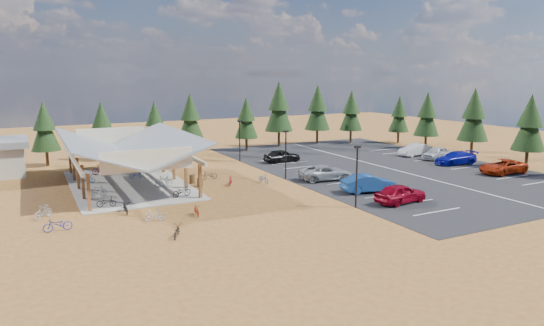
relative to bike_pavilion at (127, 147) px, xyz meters
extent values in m
plane|color=brown|center=(10.00, -7.00, -3.82)|extent=(140.00, 140.00, 0.00)
cube|color=black|center=(28.50, -4.00, -3.80)|extent=(27.00, 44.00, 0.04)
cube|color=gray|center=(0.00, 0.00, -3.77)|extent=(10.60, 18.60, 0.10)
cube|color=brown|center=(-4.60, -8.40, -2.22)|extent=(0.25, 0.25, 3.00)
cube|color=brown|center=(-4.60, -4.20, -2.22)|extent=(0.25, 0.25, 3.00)
cube|color=brown|center=(-4.60, 0.00, -2.22)|extent=(0.25, 0.25, 3.00)
cube|color=brown|center=(-4.60, 4.20, -2.22)|extent=(0.25, 0.25, 3.00)
cube|color=brown|center=(-4.60, 8.40, -2.22)|extent=(0.25, 0.25, 3.00)
cube|color=brown|center=(4.60, -8.40, -2.22)|extent=(0.25, 0.25, 3.00)
cube|color=brown|center=(4.60, -4.20, -2.22)|extent=(0.25, 0.25, 3.00)
cube|color=brown|center=(4.60, 0.00, -2.22)|extent=(0.25, 0.25, 3.00)
cube|color=brown|center=(4.60, 4.20, -2.22)|extent=(0.25, 0.25, 3.00)
cube|color=brown|center=(4.60, 8.40, -2.22)|extent=(0.25, 0.25, 3.00)
cube|color=beige|center=(-5.00, 0.00, -0.72)|extent=(0.22, 18.00, 0.35)
cube|color=beige|center=(5.00, 0.00, -0.72)|extent=(0.22, 18.00, 0.35)
cube|color=slate|center=(-2.90, 0.00, 0.18)|extent=(5.85, 19.40, 2.13)
cube|color=slate|center=(2.90, 0.00, 0.18)|extent=(5.85, 19.40, 2.13)
cube|color=beige|center=(0.00, -9.00, 0.08)|extent=(7.50, 0.15, 1.80)
cube|color=beige|center=(0.00, 9.00, 0.08)|extent=(7.50, 0.15, 1.80)
cylinder|color=black|center=(15.00, -17.00, -1.32)|extent=(0.14, 0.14, 5.00)
cube|color=black|center=(15.00, -17.00, 1.23)|extent=(0.50, 0.25, 0.18)
cylinder|color=black|center=(15.00, -5.00, -1.32)|extent=(0.14, 0.14, 5.00)
cube|color=black|center=(15.00, -5.00, 1.23)|extent=(0.50, 0.25, 0.18)
cylinder|color=black|center=(15.00, 7.00, -1.32)|extent=(0.14, 0.14, 5.00)
cube|color=black|center=(15.00, 7.00, 1.23)|extent=(0.50, 0.25, 0.18)
cylinder|color=#50391C|center=(6.07, -4.00, -3.37)|extent=(0.60, 0.60, 0.90)
cylinder|color=#50391C|center=(5.84, -2.27, -3.37)|extent=(0.60, 0.60, 0.90)
cylinder|color=#382314|center=(-6.66, 14.54, -2.88)|extent=(0.36, 0.36, 1.88)
cone|color=black|center=(-6.66, 14.54, 0.31)|extent=(3.31, 3.31, 4.51)
cone|color=black|center=(-6.66, 14.54, 2.19)|extent=(2.56, 2.56, 3.38)
cylinder|color=#382314|center=(-0.07, 15.75, -2.92)|extent=(0.36, 0.36, 1.81)
cone|color=black|center=(-0.07, 15.75, 0.16)|extent=(3.19, 3.19, 4.35)
cone|color=black|center=(-0.07, 15.75, 1.98)|extent=(2.47, 2.47, 3.26)
cylinder|color=#382314|center=(6.42, 14.95, -2.92)|extent=(0.36, 0.36, 1.80)
cone|color=black|center=(6.42, 14.95, 0.14)|extent=(3.17, 3.17, 4.32)
cone|color=black|center=(6.42, 14.95, 1.94)|extent=(2.45, 2.45, 3.24)
cylinder|color=#382314|center=(11.34, 15.28, -2.81)|extent=(0.36, 0.36, 2.02)
cone|color=black|center=(11.34, 15.28, 0.63)|extent=(3.56, 3.56, 4.86)
cone|color=black|center=(11.34, 15.28, 2.65)|extent=(2.75, 2.75, 3.64)
cylinder|color=#382314|center=(19.26, 14.48, -2.89)|extent=(0.36, 0.36, 1.86)
cone|color=black|center=(19.26, 14.48, 0.27)|extent=(3.27, 3.27, 4.46)
cone|color=black|center=(19.26, 14.48, 2.13)|extent=(2.53, 2.53, 3.35)
cylinder|color=#382314|center=(25.24, 15.94, -2.63)|extent=(0.36, 0.36, 2.39)
cone|color=black|center=(25.24, 15.94, 1.43)|extent=(4.21, 4.21, 5.73)
cone|color=black|center=(25.24, 15.94, 3.82)|extent=(3.25, 3.25, 4.30)
cylinder|color=#382314|center=(31.95, 15.79, -2.70)|extent=(0.36, 0.36, 2.24)
cone|color=black|center=(31.95, 15.79, 1.11)|extent=(3.95, 3.95, 5.39)
cone|color=black|center=(31.95, 15.79, 3.36)|extent=(3.05, 3.05, 4.04)
cylinder|color=#382314|center=(37.34, 14.39, -2.81)|extent=(0.36, 0.36, 2.03)
cone|color=black|center=(37.34, 14.39, 0.63)|extent=(3.57, 3.57, 4.86)
cone|color=black|center=(37.34, 14.39, 2.66)|extent=(2.76, 2.76, 3.65)
cylinder|color=#382314|center=(42.96, -12.22, -2.77)|extent=(0.36, 0.36, 2.10)
cone|color=black|center=(42.96, -12.22, 0.80)|extent=(3.70, 3.70, 5.04)
cone|color=black|center=(42.96, -12.22, 2.90)|extent=(2.86, 2.86, 3.78)
cylinder|color=#382314|center=(43.54, -3.86, -2.72)|extent=(0.36, 0.36, 2.22)
cone|color=black|center=(43.54, -3.86, 1.05)|extent=(3.90, 3.90, 5.32)
cone|color=black|center=(43.54, -3.86, 3.26)|extent=(3.01, 3.01, 3.99)
cylinder|color=#382314|center=(42.94, 3.79, -2.81)|extent=(0.36, 0.36, 2.03)
cone|color=black|center=(42.94, 3.79, 0.63)|extent=(3.56, 3.56, 4.86)
cone|color=black|center=(42.94, 3.79, 2.66)|extent=(2.75, 2.75, 3.65)
cylinder|color=#382314|center=(43.96, 10.77, -2.92)|extent=(0.36, 0.36, 1.82)
cone|color=black|center=(43.96, 10.77, 0.17)|extent=(3.20, 3.20, 4.36)
cone|color=black|center=(43.96, 10.77, 1.99)|extent=(2.47, 2.47, 3.27)
imported|color=black|center=(-3.25, -7.80, -3.32)|extent=(1.62, 0.83, 0.81)
imported|color=#92939A|center=(-3.45, -4.16, -3.18)|extent=(1.87, 1.06, 1.08)
imported|color=navy|center=(-3.64, 2.16, -3.31)|extent=(1.65, 0.88, 0.82)
imported|color=maroon|center=(-1.77, 6.00, -3.18)|extent=(1.84, 0.71, 1.08)
imported|color=black|center=(3.21, -7.36, -3.25)|extent=(1.90, 1.06, 0.95)
imported|color=gray|center=(2.82, -2.71, -3.19)|extent=(1.81, 0.67, 1.07)
imported|color=navy|center=(1.25, 2.24, -3.30)|extent=(1.70, 1.00, 0.84)
imported|color=#9C311A|center=(1.85, 6.31, -3.19)|extent=(1.83, 0.83, 1.06)
imported|color=black|center=(-2.11, -9.95, -3.34)|extent=(0.68, 1.84, 0.96)
imported|color=gray|center=(-7.97, -8.68, -3.30)|extent=(1.58, 1.59, 1.05)
imported|color=#212F97|center=(-7.19, -12.49, -3.32)|extent=(1.94, 0.74, 1.01)
imported|color=maroon|center=(2.63, -13.28, -3.37)|extent=(0.57, 1.55, 0.91)
imported|color=black|center=(-0.20, -17.56, -3.39)|extent=(1.26, 1.71, 0.86)
imported|color=#9D9FA5|center=(-0.58, -13.25, -3.36)|extent=(1.58, 0.68, 0.92)
imported|color=navy|center=(12.22, -5.45, -3.35)|extent=(0.72, 1.84, 0.95)
imported|color=maroon|center=(8.90, -4.82, -3.37)|extent=(1.15, 1.53, 0.91)
imported|color=black|center=(7.92, -1.37, -3.36)|extent=(1.80, 0.72, 0.93)
imported|color=maroon|center=(19.22, -17.57, -2.96)|extent=(4.99, 2.42, 1.64)
imported|color=navy|center=(19.19, -13.32, -2.95)|extent=(5.30, 2.67, 1.67)
imported|color=gray|center=(18.54, -7.09, -3.02)|extent=(5.81, 3.34, 1.53)
imported|color=black|center=(19.36, 3.96, -2.99)|extent=(4.75, 2.18, 1.58)
imported|color=maroon|center=(37.62, -13.27, -3.00)|extent=(5.62, 2.61, 1.56)
imported|color=#080C85|center=(37.36, -6.92, -3.01)|extent=(5.52, 2.69, 1.55)
imported|color=#A2A6AA|center=(37.97, -3.21, -2.99)|extent=(4.90, 2.68, 1.58)
imported|color=silver|center=(37.48, 0.09, -2.99)|extent=(4.96, 2.07, 1.60)
camera|label=1|loc=(-8.60, -48.12, 7.02)|focal=32.00mm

